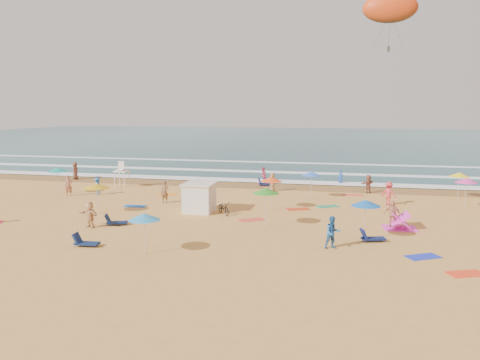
% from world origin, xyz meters
% --- Properties ---
extents(ground, '(220.00, 220.00, 0.00)m').
position_xyz_m(ground, '(0.00, 0.00, 0.00)').
color(ground, gold).
rests_on(ground, ground).
extents(ocean, '(220.00, 140.00, 0.18)m').
position_xyz_m(ocean, '(0.00, 84.00, 0.00)').
color(ocean, '#0C4756').
rests_on(ocean, ground).
extents(wet_sand, '(220.00, 220.00, 0.00)m').
position_xyz_m(wet_sand, '(0.00, 12.50, 0.01)').
color(wet_sand, olive).
rests_on(wet_sand, ground).
extents(surf_foam, '(200.00, 18.70, 0.05)m').
position_xyz_m(surf_foam, '(0.00, 21.32, 0.10)').
color(surf_foam, white).
rests_on(surf_foam, ground).
extents(cabana, '(2.00, 2.00, 2.00)m').
position_xyz_m(cabana, '(0.25, -0.08, 1.00)').
color(cabana, silver).
rests_on(cabana, ground).
extents(cabana_roof, '(2.20, 2.20, 0.12)m').
position_xyz_m(cabana_roof, '(0.25, -0.08, 2.06)').
color(cabana_roof, silver).
rests_on(cabana_roof, cabana).
extents(bicycle, '(1.56, 1.76, 0.92)m').
position_xyz_m(bicycle, '(2.15, -0.38, 0.46)').
color(bicycle, black).
rests_on(bicycle, ground).
extents(lifeguard_stand, '(1.20, 1.20, 2.10)m').
position_xyz_m(lifeguard_stand, '(-10.30, 8.70, 1.05)').
color(lifeguard_stand, white).
rests_on(lifeguard_stand, ground).
extents(beach_umbrellas, '(60.37, 28.32, 0.79)m').
position_xyz_m(beach_umbrellas, '(1.24, -2.35, 2.14)').
color(beach_umbrellas, '#FF389F').
rests_on(beach_umbrellas, ground).
extents(loungers, '(65.37, 25.02, 0.34)m').
position_xyz_m(loungers, '(7.90, -2.36, 0.17)').
color(loungers, '#0E1D4A').
rests_on(loungers, ground).
extents(towels, '(30.12, 24.87, 0.03)m').
position_xyz_m(towels, '(3.04, -1.73, 0.01)').
color(towels, '#E61C46').
rests_on(towels, ground).
extents(beachgoers, '(54.42, 24.03, 2.13)m').
position_xyz_m(beachgoers, '(2.65, 4.38, 0.84)').
color(beachgoers, '#C63152').
rests_on(beachgoers, ground).
extents(parasail, '(9.33, 3.26, 10.01)m').
position_xyz_m(parasail, '(17.05, 56.19, 24.71)').
color(parasail, '#E63E10').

